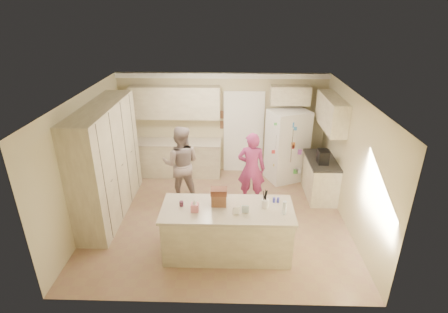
{
  "coord_description": "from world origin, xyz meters",
  "views": [
    {
      "loc": [
        0.29,
        -6.21,
        4.18
      ],
      "look_at": [
        0.1,
        0.35,
        1.25
      ],
      "focal_mm": 28.0,
      "sensor_mm": 36.0,
      "label": 1
    }
  ],
  "objects_px": {
    "coffee_maker": "(323,157)",
    "dollhouse_body": "(219,200)",
    "tissue_box": "(195,207)",
    "island_base": "(227,231)",
    "teen_boy": "(181,164)",
    "teen_girl": "(251,169)",
    "utensil_crock": "(265,203)",
    "refrigerator": "(287,146)"
  },
  "relations": [
    {
      "from": "island_base",
      "to": "utensil_crock",
      "type": "distance_m",
      "value": 0.86
    },
    {
      "from": "island_base",
      "to": "utensil_crock",
      "type": "bearing_deg",
      "value": 4.4
    },
    {
      "from": "utensil_crock",
      "to": "tissue_box",
      "type": "bearing_deg",
      "value": -172.87
    },
    {
      "from": "coffee_maker",
      "to": "utensil_crock",
      "type": "xyz_separation_m",
      "value": [
        -1.4,
        -1.85,
        -0.07
      ]
    },
    {
      "from": "teen_boy",
      "to": "teen_girl",
      "type": "bearing_deg",
      "value": 176.56
    },
    {
      "from": "teen_boy",
      "to": "teen_girl",
      "type": "relative_size",
      "value": 1.05
    },
    {
      "from": "tissue_box",
      "to": "teen_girl",
      "type": "xyz_separation_m",
      "value": [
        1.04,
        1.85,
        -0.16
      ]
    },
    {
      "from": "refrigerator",
      "to": "teen_boy",
      "type": "bearing_deg",
      "value": 179.92
    },
    {
      "from": "island_base",
      "to": "tissue_box",
      "type": "xyz_separation_m",
      "value": [
        -0.55,
        -0.1,
        0.56
      ]
    },
    {
      "from": "island_base",
      "to": "teen_boy",
      "type": "xyz_separation_m",
      "value": [
        -1.07,
        1.87,
        0.43
      ]
    },
    {
      "from": "utensil_crock",
      "to": "teen_boy",
      "type": "relative_size",
      "value": 0.09
    },
    {
      "from": "teen_boy",
      "to": "teen_girl",
      "type": "height_order",
      "value": "teen_boy"
    },
    {
      "from": "teen_girl",
      "to": "dollhouse_body",
      "type": "bearing_deg",
      "value": 74.78
    },
    {
      "from": "coffee_maker",
      "to": "tissue_box",
      "type": "relative_size",
      "value": 2.14
    },
    {
      "from": "refrigerator",
      "to": "teen_girl",
      "type": "height_order",
      "value": "refrigerator"
    },
    {
      "from": "tissue_box",
      "to": "dollhouse_body",
      "type": "relative_size",
      "value": 0.54
    },
    {
      "from": "teen_boy",
      "to": "dollhouse_body",
      "type": "bearing_deg",
      "value": 118.36
    },
    {
      "from": "island_base",
      "to": "dollhouse_body",
      "type": "distance_m",
      "value": 0.62
    },
    {
      "from": "refrigerator",
      "to": "island_base",
      "type": "xyz_separation_m",
      "value": [
        -1.42,
        -2.93,
        -0.46
      ]
    },
    {
      "from": "island_base",
      "to": "utensil_crock",
      "type": "xyz_separation_m",
      "value": [
        0.65,
        0.05,
        0.56
      ]
    },
    {
      "from": "tissue_box",
      "to": "teen_boy",
      "type": "distance_m",
      "value": 2.04
    },
    {
      "from": "tissue_box",
      "to": "teen_boy",
      "type": "relative_size",
      "value": 0.08
    },
    {
      "from": "utensil_crock",
      "to": "teen_girl",
      "type": "relative_size",
      "value": 0.09
    },
    {
      "from": "coffee_maker",
      "to": "island_base",
      "type": "height_order",
      "value": "coffee_maker"
    },
    {
      "from": "utensil_crock",
      "to": "coffee_maker",
      "type": "bearing_deg",
      "value": 52.88
    },
    {
      "from": "island_base",
      "to": "utensil_crock",
      "type": "height_order",
      "value": "utensil_crock"
    },
    {
      "from": "coffee_maker",
      "to": "tissue_box",
      "type": "height_order",
      "value": "coffee_maker"
    },
    {
      "from": "coffee_maker",
      "to": "dollhouse_body",
      "type": "xyz_separation_m",
      "value": [
        -2.2,
        -1.8,
        -0.03
      ]
    },
    {
      "from": "refrigerator",
      "to": "teen_girl",
      "type": "bearing_deg",
      "value": -151.47
    },
    {
      "from": "coffee_maker",
      "to": "refrigerator",
      "type": "bearing_deg",
      "value": 121.28
    },
    {
      "from": "teen_girl",
      "to": "coffee_maker",
      "type": "bearing_deg",
      "value": -168.59
    },
    {
      "from": "coffee_maker",
      "to": "teen_girl",
      "type": "distance_m",
      "value": 1.59
    },
    {
      "from": "utensil_crock",
      "to": "island_base",
      "type": "bearing_deg",
      "value": -175.6
    },
    {
      "from": "teen_boy",
      "to": "teen_girl",
      "type": "xyz_separation_m",
      "value": [
        1.56,
        -0.12,
        -0.04
      ]
    },
    {
      "from": "tissue_box",
      "to": "dollhouse_body",
      "type": "distance_m",
      "value": 0.45
    },
    {
      "from": "dollhouse_body",
      "to": "island_base",
      "type": "bearing_deg",
      "value": -33.69
    },
    {
      "from": "coffee_maker",
      "to": "dollhouse_body",
      "type": "height_order",
      "value": "coffee_maker"
    },
    {
      "from": "coffee_maker",
      "to": "dollhouse_body",
      "type": "bearing_deg",
      "value": -140.71
    },
    {
      "from": "coffee_maker",
      "to": "teen_girl",
      "type": "height_order",
      "value": "teen_girl"
    },
    {
      "from": "tissue_box",
      "to": "dollhouse_body",
      "type": "xyz_separation_m",
      "value": [
        0.4,
        0.2,
        0.04
      ]
    },
    {
      "from": "teen_girl",
      "to": "island_base",
      "type": "bearing_deg",
      "value": 80.33
    },
    {
      "from": "utensil_crock",
      "to": "dollhouse_body",
      "type": "distance_m",
      "value": 0.8
    }
  ]
}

